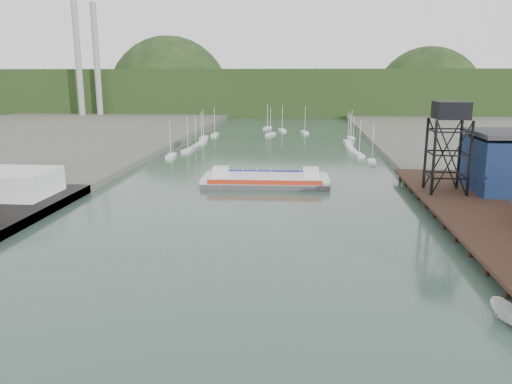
# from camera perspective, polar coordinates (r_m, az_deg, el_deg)

# --- Properties ---
(east_pier) EXTENTS (14.00, 70.00, 2.45)m
(east_pier) POSITION_cam_1_polar(r_m,az_deg,el_deg) (84.50, 24.21, -2.15)
(east_pier) COLOR black
(east_pier) RESTS_ON ground
(white_shed) EXTENTS (18.00, 12.00, 4.50)m
(white_shed) POSITION_cam_1_polar(r_m,az_deg,el_deg) (99.91, -27.11, 0.94)
(white_shed) COLOR silver
(white_shed) RESTS_ON west_quay
(lift_tower) EXTENTS (6.50, 6.50, 16.00)m
(lift_tower) POSITION_cam_1_polar(r_m,az_deg,el_deg) (93.98, 21.35, 8.09)
(lift_tower) COLOR black
(lift_tower) RESTS_ON east_pier
(marina_sailboats) EXTENTS (57.71, 92.65, 0.90)m
(marina_sailboats) POSITION_cam_1_polar(r_m,az_deg,el_deg) (172.38, 2.27, 5.78)
(marina_sailboats) COLOR silver
(marina_sailboats) RESTS_ON ground
(smokestacks) EXTENTS (11.20, 8.20, 60.00)m
(smokestacks) POSITION_cam_1_polar(r_m,az_deg,el_deg) (288.95, -18.69, 14.00)
(smokestacks) COLOR gray
(smokestacks) RESTS_ON ground
(distant_hills) EXTENTS (500.00, 120.00, 80.00)m
(distant_hills) POSITION_cam_1_polar(r_m,az_deg,el_deg) (334.07, 3.19, 11.08)
(distant_hills) COLOR black
(distant_hills) RESTS_ON ground
(chain_ferry) EXTENTS (26.68, 11.69, 3.78)m
(chain_ferry) POSITION_cam_1_polar(r_m,az_deg,el_deg) (104.89, 1.09, 1.38)
(chain_ferry) COLOR #464749
(chain_ferry) RESTS_ON ground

